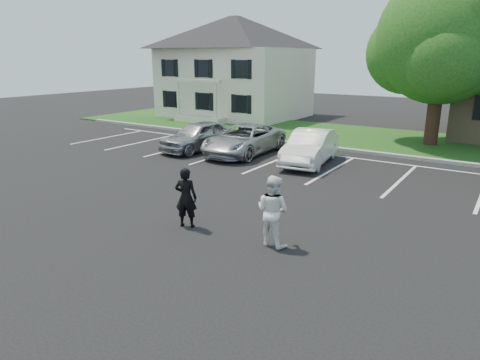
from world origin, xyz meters
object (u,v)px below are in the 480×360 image
at_px(car_white_sedan, 310,147).
at_px(man_white_shirt, 273,211).
at_px(car_silver_minivan, 244,140).
at_px(tree, 445,41).
at_px(car_silver_west, 199,136).
at_px(house, 235,67).
at_px(man_black_suit, 186,198).

bearing_deg(car_white_sedan, man_white_shirt, -80.50).
distance_m(man_white_shirt, car_silver_minivan, 10.59).
bearing_deg(car_white_sedan, car_silver_minivan, 170.50).
relative_size(tree, car_silver_west, 2.02).
relative_size(house, man_white_shirt, 5.69).
xyz_separation_m(man_black_suit, car_silver_west, (-6.14, 8.21, -0.11)).
bearing_deg(man_white_shirt, tree, -88.17).
relative_size(house, tree, 1.17).
xyz_separation_m(house, car_silver_west, (5.81, -11.89, -3.09)).
height_order(house, tree, tree).
bearing_deg(car_silver_west, tree, 45.92).
bearing_deg(tree, car_silver_west, -140.81).
distance_m(house, tree, 16.08).
xyz_separation_m(tree, car_silver_west, (-9.70, -7.91, -4.61)).
bearing_deg(car_white_sedan, tree, 53.86).
bearing_deg(man_white_shirt, house, -48.42).
distance_m(car_silver_west, car_white_sedan, 5.92).
bearing_deg(man_black_suit, house, -80.85).
relative_size(house, man_black_suit, 6.07).
relative_size(tree, car_white_sedan, 1.97).
height_order(tree, car_white_sedan, tree).
relative_size(car_silver_west, car_silver_minivan, 0.85).
relative_size(tree, man_black_suit, 5.18).
relative_size(house, car_silver_west, 2.36).
xyz_separation_m(house, car_white_sedan, (11.71, -11.38, -3.09)).
xyz_separation_m(house, car_silver_minivan, (8.20, -11.34, -3.12)).
distance_m(man_white_shirt, car_white_sedan, 8.91).
height_order(house, car_silver_west, house).
bearing_deg(man_black_suit, car_silver_minivan, -88.40).
bearing_deg(car_silver_west, house, 122.78).
xyz_separation_m(house, man_black_suit, (11.95, -20.09, -2.98)).
bearing_deg(house, car_silver_minivan, -54.13).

